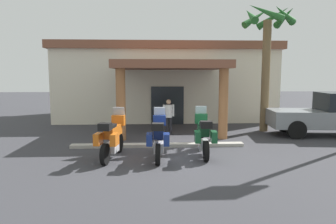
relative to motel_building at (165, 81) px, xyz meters
name	(u,v)px	position (x,y,z in m)	size (l,w,h in m)	color
ground_plane	(177,153)	(0.01, -9.49, -2.33)	(80.00, 80.00, 0.00)	#38383D
motel_building	(165,81)	(0.00, 0.00, 0.00)	(13.23, 11.08, 4.60)	silver
motorcycle_orange	(112,137)	(-2.17, -10.04, -1.64)	(0.85, 2.20, 1.61)	black
motorcycle_blue	(159,137)	(-0.64, -10.13, -1.64)	(0.72, 2.21, 1.61)	black
motorcycle_green	(203,135)	(0.89, -9.80, -1.64)	(0.72, 2.21, 1.61)	black
pedestrian	(169,115)	(-0.10, -6.17, -1.40)	(0.52, 0.32, 1.63)	black
pickup_truck_gray	(331,115)	(7.22, -6.74, -1.40)	(5.38, 2.46, 1.95)	black
palm_tree_near_portico	(268,40)	(4.65, -5.43, 2.07)	(2.46, 2.59, 6.13)	brown
curb_strip	(158,145)	(-0.64, -8.50, -2.27)	(6.58, 0.36, 0.12)	#ADA89E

